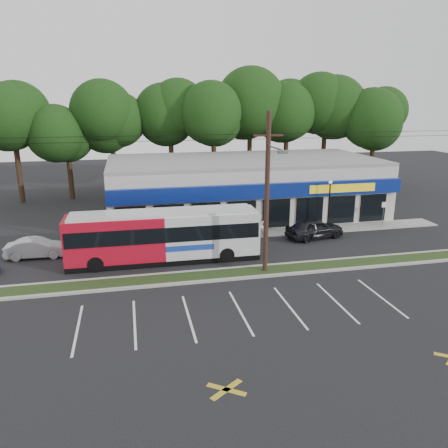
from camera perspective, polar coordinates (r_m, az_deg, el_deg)
name	(u,v)px	position (r m, az deg, el deg)	size (l,w,h in m)	color
ground	(222,282)	(26.62, -0.22, -7.58)	(120.00, 120.00, 0.00)	black
grass_strip	(219,275)	(27.49, -0.66, -6.65)	(40.00, 1.60, 0.12)	#1F3214
curb_south	(222,280)	(26.72, -0.29, -7.31)	(40.00, 0.25, 0.14)	#9E9E93
curb_north	(216,270)	(28.26, -1.02, -5.98)	(40.00, 0.25, 0.14)	#9E9E93
sidewalk	(259,233)	(35.98, 4.54, -1.20)	(32.00, 2.20, 0.10)	#9E9E93
strip_mall	(243,186)	(41.94, 2.54, 4.96)	(25.00, 12.55, 5.30)	#B8B2AA
utility_pole	(265,189)	(26.55, 5.34, 4.56)	(50.00, 2.77, 10.00)	black
lamp_post	(329,199)	(37.29, 13.59, 3.17)	(0.30, 0.30, 4.25)	black
sign_post	(384,210)	(39.76, 20.14, 1.77)	(0.45, 0.10, 2.23)	#59595E
tree_line	(208,120)	(50.74, -2.07, 13.43)	(46.76, 6.76, 11.83)	black
metrobus	(164,235)	(29.76, -7.84, -1.40)	(12.87, 2.85, 3.45)	#B50D22
car_dark	(315,228)	(35.31, 11.74, -0.55)	(1.89, 4.71, 1.60)	black
car_silver	(37,248)	(33.08, -23.26, -2.89)	(1.45, 4.15, 1.37)	#AAABB2
pedestrian_a	(228,233)	(33.25, 0.56, -1.20)	(0.60, 0.40, 1.65)	silver
pedestrian_b	(259,226)	(35.07, 4.66, -0.22)	(0.87, 0.68, 1.79)	silver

